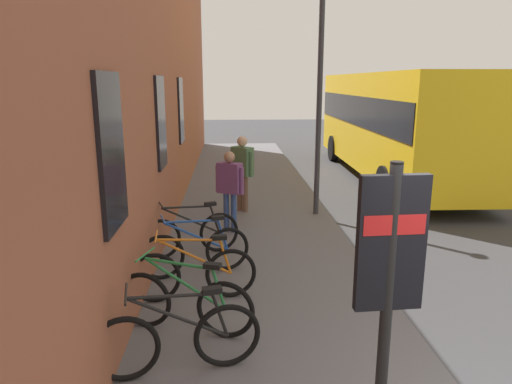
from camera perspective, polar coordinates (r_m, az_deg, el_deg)
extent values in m
plane|color=#38383A|center=(9.81, 16.47, -5.49)|extent=(60.00, 60.00, 0.00)
cube|color=slate|center=(11.15, -0.48, -2.32)|extent=(24.00, 3.50, 0.12)
cube|color=#9E563D|center=(11.82, -11.14, 15.96)|extent=(22.00, 0.60, 7.31)
cube|color=black|center=(4.91, -17.48, 4.69)|extent=(0.90, 0.06, 1.60)
cube|color=black|center=(8.33, -11.72, 8.41)|extent=(0.90, 0.06, 1.60)
cube|color=black|center=(11.80, -9.30, 9.93)|extent=(0.90, 0.06, 1.60)
torus|color=black|center=(5.07, -15.94, -18.19)|extent=(0.19, 0.72, 0.72)
torus|color=black|center=(5.12, -3.57, -17.32)|extent=(0.19, 0.72, 0.72)
cylinder|color=black|center=(4.93, -9.54, -15.09)|extent=(0.22, 1.01, 0.58)
cylinder|color=black|center=(4.82, -10.57, -12.54)|extent=(0.19, 0.84, 0.09)
cylinder|color=black|center=(4.99, -4.49, -14.94)|extent=(0.07, 0.19, 0.51)
cube|color=black|center=(4.84, -5.44, -12.00)|extent=(0.14, 0.22, 0.06)
cylinder|color=black|center=(4.79, -15.80, -12.02)|extent=(0.48, 0.11, 0.02)
torus|color=black|center=(5.99, -13.68, -12.84)|extent=(0.27, 0.71, 0.72)
torus|color=black|center=(5.62, -3.81, -14.32)|extent=(0.27, 0.71, 0.72)
cylinder|color=#267F3F|center=(5.66, -8.78, -11.16)|extent=(0.33, 0.98, 0.58)
cylinder|color=#267F3F|center=(5.59, -9.59, -8.73)|extent=(0.28, 0.83, 0.09)
cylinder|color=#267F3F|center=(5.53, -4.61, -11.92)|extent=(0.09, 0.19, 0.51)
cube|color=black|center=(5.43, -5.43, -9.07)|extent=(0.15, 0.22, 0.06)
cylinder|color=#267F3F|center=(5.73, -13.56, -7.53)|extent=(0.47, 0.16, 0.02)
torus|color=black|center=(6.57, -12.43, -10.34)|extent=(0.13, 0.72, 0.72)
torus|color=black|center=(6.58, -3.13, -10.00)|extent=(0.13, 0.72, 0.72)
cylinder|color=orange|center=(6.45, -7.63, -7.95)|extent=(0.13, 1.02, 0.58)
cylinder|color=orange|center=(6.36, -8.37, -5.88)|extent=(0.12, 0.85, 0.09)
cylinder|color=orange|center=(6.48, -3.82, -8.00)|extent=(0.05, 0.19, 0.51)
cube|color=black|center=(6.37, -4.54, -5.60)|extent=(0.12, 0.21, 0.06)
cylinder|color=orange|center=(6.35, -12.25, -5.36)|extent=(0.48, 0.07, 0.02)
torus|color=black|center=(7.27, -11.61, -7.91)|extent=(0.26, 0.71, 0.72)
torus|color=black|center=(7.47, -3.57, -7.06)|extent=(0.26, 0.71, 0.72)
cylinder|color=#1E4CA5|center=(7.27, -7.40, -5.45)|extent=(0.32, 0.99, 0.58)
cylinder|color=#1E4CA5|center=(7.17, -8.05, -3.62)|extent=(0.27, 0.83, 0.09)
cylinder|color=#1E4CA5|center=(7.37, -4.16, -5.30)|extent=(0.09, 0.19, 0.51)
cube|color=black|center=(7.26, -4.77, -3.19)|extent=(0.15, 0.22, 0.06)
cylinder|color=#1E4CA5|center=(7.08, -11.44, -3.34)|extent=(0.47, 0.16, 0.02)
torus|color=black|center=(8.06, -11.78, -5.77)|extent=(0.28, 0.70, 0.72)
torus|color=black|center=(8.28, -4.59, -4.99)|extent=(0.28, 0.70, 0.72)
cylinder|color=black|center=(8.07, -8.02, -3.52)|extent=(0.35, 0.98, 0.58)
cylinder|color=black|center=(7.99, -8.61, -1.86)|extent=(0.30, 0.82, 0.09)
cylinder|color=black|center=(8.18, -5.12, -3.39)|extent=(0.09, 0.19, 0.51)
cube|color=black|center=(8.08, -5.67, -1.47)|extent=(0.16, 0.22, 0.06)
cylinder|color=black|center=(7.89, -11.63, -1.61)|extent=(0.46, 0.17, 0.02)
cylinder|color=black|center=(3.98, 15.84, -13.64)|extent=(0.10, 0.10, 2.40)
cube|color=black|center=(3.76, 16.37, -6.15)|extent=(0.11, 0.55, 1.10)
cube|color=red|center=(3.71, 16.54, -3.75)|extent=(0.12, 0.50, 0.16)
cube|color=yellow|center=(15.70, 16.52, 8.39)|extent=(10.55, 2.72, 3.00)
cube|color=black|center=(15.67, 16.61, 9.70)|extent=(10.34, 2.76, 0.90)
cylinder|color=black|center=(13.29, 25.60, 0.88)|extent=(1.01, 0.27, 1.00)
cylinder|color=black|center=(12.36, 15.69, 0.85)|extent=(1.01, 0.27, 1.00)
cylinder|color=black|center=(19.39, 16.52, 5.25)|extent=(1.01, 0.27, 1.00)
cylinder|color=black|center=(18.76, 9.53, 5.36)|extent=(1.01, 0.27, 1.00)
cylinder|color=#334C8C|center=(9.31, -2.77, -2.57)|extent=(0.12, 0.12, 0.81)
cylinder|color=#334C8C|center=(9.39, -3.68, -2.44)|extent=(0.12, 0.12, 0.81)
cube|color=#723F72|center=(9.18, -3.28, 1.74)|extent=(0.43, 0.53, 0.61)
sphere|color=tan|center=(9.11, -3.32, 4.35)|extent=(0.22, 0.22, 0.22)
cylinder|color=#723F72|center=(9.07, -1.80, 1.36)|extent=(0.09, 0.09, 0.54)
cylinder|color=#723F72|center=(9.32, -4.72, 1.65)|extent=(0.09, 0.09, 0.54)
cylinder|color=brown|center=(10.87, -2.02, -0.05)|extent=(0.13, 0.13, 0.87)
cylinder|color=brown|center=(10.75, -1.33, -0.20)|extent=(0.13, 0.13, 0.87)
cube|color=#4C724C|center=(10.66, -1.71, 3.85)|extent=(0.54, 0.53, 0.65)
sphere|color=#D8AD8C|center=(10.59, -1.73, 6.28)|extent=(0.24, 0.24, 0.24)
cylinder|color=#4C724C|center=(10.86, -2.78, 3.80)|extent=(0.10, 0.10, 0.58)
cylinder|color=#4C724C|center=(10.47, -0.59, 3.45)|extent=(0.10, 0.10, 0.58)
cylinder|color=#333338|center=(10.37, 7.81, 10.38)|extent=(0.12, 0.12, 4.87)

